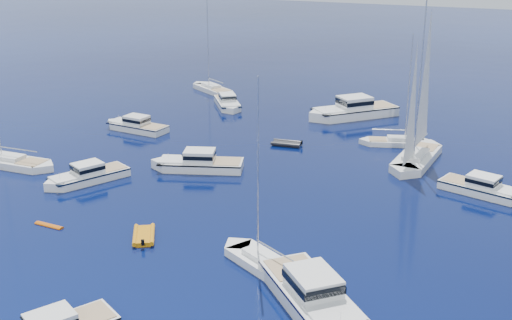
% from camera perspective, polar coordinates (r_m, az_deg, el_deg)
% --- Properties ---
extents(motor_cruiser_right, '(10.99, 11.21, 3.16)m').
position_cam_1_polar(motor_cruiser_right, '(43.55, 5.07, -12.72)').
color(motor_cruiser_right, silver).
rests_on(motor_cruiser_right, ground).
extents(motor_cruiser_left, '(6.50, 9.39, 2.39)m').
position_cam_1_polar(motor_cruiser_left, '(66.10, -14.48, -1.82)').
color(motor_cruiser_left, white).
rests_on(motor_cruiser_left, ground).
extents(motor_cruiser_centre, '(10.64, 6.23, 2.67)m').
position_cam_1_polar(motor_cruiser_centre, '(67.52, -5.06, -0.82)').
color(motor_cruiser_centre, white).
rests_on(motor_cruiser_centre, ground).
extents(motor_cruiser_far_r, '(9.44, 5.24, 2.37)m').
position_cam_1_polar(motor_cruiser_far_r, '(64.42, 19.20, -2.85)').
color(motor_cruiser_far_r, white).
rests_on(motor_cruiser_far_r, ground).
extents(motor_cruiser_far_l, '(9.36, 3.70, 2.40)m').
position_cam_1_polar(motor_cruiser_far_l, '(82.05, -10.39, 2.56)').
color(motor_cruiser_far_l, silver).
rests_on(motor_cruiser_far_l, ground).
extents(motor_cruiser_distant, '(12.19, 12.48, 3.51)m').
position_cam_1_polar(motor_cruiser_distant, '(87.62, 8.35, 3.73)').
color(motor_cruiser_distant, white).
rests_on(motor_cruiser_distant, ground).
extents(motor_cruiser_horizon, '(7.51, 8.92, 2.36)m').
position_cam_1_polar(motor_cruiser_horizon, '(91.91, -2.47, 4.64)').
color(motor_cruiser_horizon, white).
rests_on(motor_cruiser_horizon, ground).
extents(sailboat_mid_r, '(9.85, 7.04, 14.48)m').
position_cam_1_polar(sailboat_mid_r, '(47.99, 0.88, -9.41)').
color(sailboat_mid_r, white).
rests_on(sailboat_mid_r, ground).
extents(sailboat_mid_l, '(11.44, 3.29, 16.69)m').
position_cam_1_polar(sailboat_mid_l, '(72.97, -20.50, -0.46)').
color(sailboat_mid_l, white).
rests_on(sailboat_mid_l, ground).
extents(sailboat_centre, '(9.25, 4.93, 13.18)m').
position_cam_1_polar(sailboat_centre, '(76.79, 12.12, 1.30)').
color(sailboat_centre, silver).
rests_on(sailboat_centre, ground).
extents(sailboat_sails_r, '(4.25, 12.96, 18.75)m').
position_cam_1_polar(sailboat_sails_r, '(71.47, 13.76, -0.17)').
color(sailboat_sails_r, silver).
rests_on(sailboat_sails_r, ground).
extents(sailboat_far_l, '(10.37, 7.99, 15.51)m').
position_cam_1_polar(sailboat_far_l, '(101.24, -3.81, 5.97)').
color(sailboat_far_l, white).
rests_on(sailboat_far_l, ground).
extents(tender_yellow, '(3.65, 4.23, 0.95)m').
position_cam_1_polar(tender_yellow, '(53.20, -9.72, -6.70)').
color(tender_yellow, orange).
rests_on(tender_yellow, ground).
extents(tender_grey_far, '(3.74, 2.33, 0.95)m').
position_cam_1_polar(tender_grey_far, '(74.99, 2.67, 1.28)').
color(tender_grey_far, black).
rests_on(tender_grey_far, ground).
extents(kayak_orange, '(2.75, 0.70, 0.30)m').
position_cam_1_polar(kayak_orange, '(57.11, -17.55, -5.50)').
color(kayak_orange, '#CA5609').
rests_on(kayak_orange, ground).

